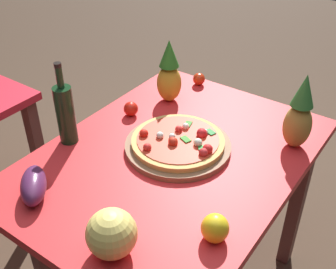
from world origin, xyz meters
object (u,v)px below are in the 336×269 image
at_px(pineapple_right, 299,115).
at_px(pizza, 179,141).
at_px(melon, 112,234).
at_px(tomato_beside_pepper, 131,109).
at_px(wine_bottle, 65,113).
at_px(eggplant, 34,185).
at_px(pizza_board, 178,146).
at_px(display_table, 172,172).
at_px(tomato_by_bottle, 199,79).
at_px(bell_pepper, 215,228).
at_px(pineapple_left, 169,74).

bearing_deg(pineapple_right, pizza, 128.40).
xyz_separation_m(melon, tomato_beside_pepper, (0.65, 0.46, -0.05)).
distance_m(wine_bottle, eggplant, 0.35).
height_order(pizza_board, melon, melon).
height_order(display_table, pizza, pizza).
distance_m(wine_bottle, tomato_by_bottle, 0.77).
relative_size(melon, eggplant, 0.79).
xyz_separation_m(pizza_board, pineapple_right, (0.30, -0.38, 0.14)).
distance_m(bell_pepper, tomato_by_bottle, 1.04).
bearing_deg(display_table, tomato_by_bottle, 21.84).
xyz_separation_m(pizza, pineapple_right, (0.30, -0.38, 0.11)).
height_order(pineapple_left, tomato_by_bottle, pineapple_left).
height_order(display_table, wine_bottle, wine_bottle).
height_order(pizza, eggplant, eggplant).
distance_m(pizza_board, pineapple_left, 0.42).
relative_size(pizza_board, melon, 2.77).
relative_size(melon, tomato_beside_pepper, 2.36).
height_order(wine_bottle, tomato_by_bottle, wine_bottle).
bearing_deg(display_table, wine_bottle, 112.16).
relative_size(pizza_board, eggplant, 2.19).
bearing_deg(pizza, melon, -166.51).
height_order(display_table, tomato_beside_pepper, tomato_beside_pepper).
relative_size(pizza_board, pineapple_right, 1.33).
height_order(bell_pepper, eggplant, bell_pepper).
distance_m(wine_bottle, pineapple_left, 0.55).
bearing_deg(tomato_by_bottle, display_table, -158.16).
xyz_separation_m(wine_bottle, tomato_by_bottle, (0.75, -0.18, -0.11)).
distance_m(display_table, melon, 0.55).
relative_size(display_table, pizza, 3.37).
distance_m(wine_bottle, bell_pepper, 0.79).
relative_size(wine_bottle, tomato_by_bottle, 5.70).
xyz_separation_m(pizza_board, melon, (-0.56, -0.14, 0.07)).
bearing_deg(tomato_by_bottle, eggplant, 178.09).
bearing_deg(melon, wine_bottle, 58.20).
height_order(pineapple_left, melon, pineapple_left).
distance_m(pineapple_right, tomato_beside_pepper, 0.74).
xyz_separation_m(pizza_board, pineapple_left, (0.31, 0.26, 0.13)).
relative_size(eggplant, tomato_by_bottle, 3.17).
distance_m(melon, eggplant, 0.40).
bearing_deg(display_table, melon, -165.35).
relative_size(pineapple_left, bell_pepper, 3.14).
distance_m(pizza_board, pineapple_right, 0.50).
height_order(pineapple_right, bell_pepper, pineapple_right).
bearing_deg(pizza_board, tomato_beside_pepper, 74.57).
bearing_deg(pineapple_left, display_table, -143.33).
distance_m(wine_bottle, tomato_beside_pepper, 0.34).
bearing_deg(pizza, display_table, -178.43).
distance_m(pizza_board, eggplant, 0.59).
xyz_separation_m(pineapple_right, melon, (-0.86, 0.24, -0.07)).
bearing_deg(pineapple_left, pizza_board, -139.57).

